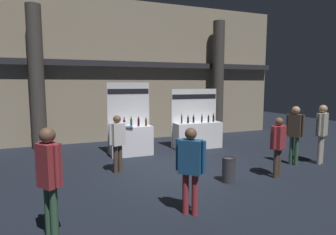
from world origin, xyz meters
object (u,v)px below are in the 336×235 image
(exhibitor_booth_1, at_px, (197,133))
(visitor_3, at_px, (49,174))
(trash_bin, at_px, (229,170))
(visitor_0, at_px, (117,139))
(visitor_5, at_px, (322,129))
(exhibitor_booth_0, at_px, (131,137))
(visitor_2, at_px, (190,163))
(visitor_1, at_px, (295,130))
(visitor_4, at_px, (278,142))

(exhibitor_booth_1, distance_m, visitor_3, 7.13)
(trash_bin, xyz_separation_m, visitor_0, (-2.46, 1.77, 0.64))
(exhibitor_booth_1, relative_size, visitor_5, 1.24)
(exhibitor_booth_0, distance_m, visitor_2, 4.84)
(exhibitor_booth_0, relative_size, visitor_1, 1.40)
(visitor_0, relative_size, visitor_4, 1.01)
(visitor_4, bearing_deg, visitor_0, -51.79)
(visitor_1, bearing_deg, trash_bin, 77.38)
(visitor_2, xyz_separation_m, visitor_4, (3.09, 1.12, -0.04))
(visitor_3, bearing_deg, exhibitor_booth_1, 98.81)
(visitor_0, bearing_deg, exhibitor_booth_1, 10.10)
(exhibitor_booth_1, relative_size, trash_bin, 3.61)
(exhibitor_booth_0, xyz_separation_m, trash_bin, (1.65, -3.57, -0.31))
(visitor_2, distance_m, visitor_5, 5.50)
(visitor_4, bearing_deg, exhibitor_booth_1, -109.37)
(visitor_4, bearing_deg, visitor_2, -5.64)
(visitor_0, relative_size, visitor_3, 0.89)
(trash_bin, distance_m, visitor_4, 1.56)
(visitor_1, height_order, visitor_3, visitor_3)
(visitor_1, bearing_deg, visitor_3, 80.17)
(trash_bin, xyz_separation_m, visitor_4, (1.41, -0.14, 0.65))
(exhibitor_booth_1, bearing_deg, visitor_3, -135.80)
(visitor_4, bearing_deg, trash_bin, -31.10)
(trash_bin, distance_m, visitor_5, 3.68)
(exhibitor_booth_0, xyz_separation_m, visitor_5, (5.23, -3.18, 0.48))
(exhibitor_booth_0, distance_m, visitor_3, 5.42)
(exhibitor_booth_1, relative_size, visitor_2, 1.36)
(trash_bin, bearing_deg, exhibitor_booth_1, 74.94)
(exhibitor_booth_0, bearing_deg, visitor_1, -34.27)
(exhibitor_booth_0, relative_size, trash_bin, 4.00)
(visitor_0, xyz_separation_m, visitor_5, (6.04, -1.39, 0.15))
(exhibitor_booth_0, height_order, visitor_5, exhibitor_booth_0)
(trash_bin, xyz_separation_m, visitor_3, (-4.10, -1.25, 0.77))
(visitor_4, xyz_separation_m, visitor_5, (2.16, 0.52, 0.14))
(exhibitor_booth_1, height_order, trash_bin, exhibitor_booth_1)
(visitor_4, relative_size, visitor_5, 0.87)
(visitor_2, bearing_deg, visitor_0, 148.72)
(visitor_0, height_order, visitor_3, visitor_3)
(exhibitor_booth_1, xyz_separation_m, visitor_5, (2.58, -3.33, 0.51))
(visitor_3, distance_m, visitor_5, 7.85)
(visitor_3, relative_size, visitor_4, 1.13)
(exhibitor_booth_0, distance_m, visitor_0, 2.00)
(exhibitor_booth_0, height_order, exhibitor_booth_1, exhibitor_booth_0)
(trash_bin, bearing_deg, exhibitor_booth_0, 114.85)
(visitor_1, bearing_deg, exhibitor_booth_1, 3.87)
(exhibitor_booth_0, distance_m, visitor_4, 4.82)
(exhibitor_booth_0, distance_m, visitor_1, 5.30)
(exhibitor_booth_1, height_order, visitor_3, exhibitor_booth_1)
(visitor_3, bearing_deg, visitor_1, 69.74)
(exhibitor_booth_0, height_order, visitor_0, exhibitor_booth_0)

